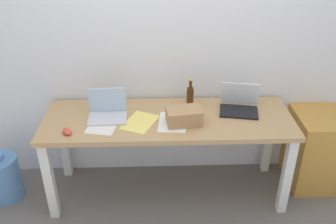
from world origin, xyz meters
The scene contains 13 objects.
ground_plane centered at (0.00, 0.00, 0.00)m, with size 8.00×8.00×0.00m, color slate.
back_wall centered at (0.00, 0.39, 1.30)m, with size 5.20×0.08×2.60m, color white.
desk centered at (0.00, 0.00, 0.65)m, with size 1.97×0.66×0.75m.
laptop_left centered at (-0.47, 0.02, 0.80)m, with size 0.30×0.22×0.22m.
laptop_right centered at (0.58, 0.10, 0.80)m, with size 0.34×0.28×0.22m.
beer_bottle centered at (0.19, 0.19, 0.84)m, with size 0.06×0.06×0.24m.
computer_mouse centered at (-0.75, -0.20, 0.77)m, with size 0.06×0.10×0.03m, color #D84C38.
cardboard_box centered at (0.12, -0.09, 0.81)m, with size 0.26×0.17×0.12m, color tan.
paper_sheet_front_left centered at (-0.50, -0.09, 0.75)m, with size 0.21×0.30×0.00m, color white.
paper_sheet_center centered at (0.03, -0.07, 0.75)m, with size 0.21×0.30×0.00m, color white.
paper_yellow_folder centered at (-0.22, -0.06, 0.75)m, with size 0.21×0.30×0.00m, color #F4E06B.
water_cooler_jug centered at (-1.40, -0.02, 0.20)m, with size 0.30×0.30×0.44m.
filing_cabinet centered at (1.28, 0.11, 0.34)m, with size 0.40×0.48×0.68m, color #C68938.
Camera 1 is at (-0.08, -2.54, 2.26)m, focal length 40.20 mm.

